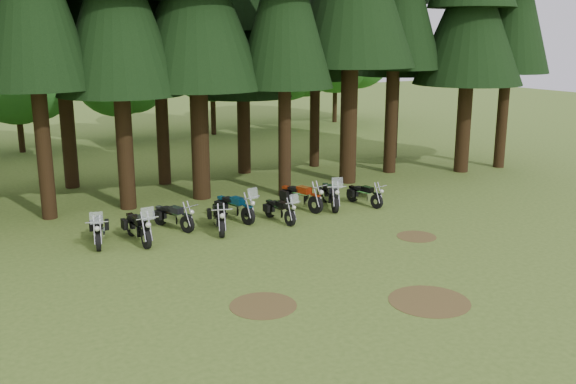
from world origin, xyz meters
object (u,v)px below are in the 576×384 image
Objects in this scene: motorcycle_3 at (219,218)px; motorcycle_4 at (235,208)px; motorcycle_2 at (173,217)px; motorcycle_0 at (99,230)px; motorcycle_7 at (330,195)px; motorcycle_1 at (138,228)px; motorcycle_6 at (301,197)px; motorcycle_8 at (364,195)px; motorcycle_5 at (280,211)px.

motorcycle_4 is (1.10, 0.93, 0.03)m from motorcycle_3.
motorcycle_4 reaches higher than motorcycle_2.
motorcycle_3 is at bearing 5.98° from motorcycle_0.
motorcycle_3 is 5.36m from motorcycle_7.
motorcycle_1 is 1.08× the size of motorcycle_3.
motorcycle_7 is at bearing -30.37° from motorcycle_6.
motorcycle_7 is (8.24, 0.44, 0.01)m from motorcycle_1.
motorcycle_1 is 1.00× the size of motorcycle_6.
motorcycle_8 is at bearing -26.50° from motorcycle_2.
motorcycle_5 is at bearing -37.66° from motorcycle_2.
motorcycle_7 is 1.50m from motorcycle_8.
motorcycle_5 is at bearing -158.38° from motorcycle_6.
motorcycle_1 is at bearing 177.81° from motorcycle_4.
motorcycle_6 is at bearing 17.81° from motorcycle_0.
motorcycle_0 is 8.26m from motorcycle_6.
motorcycle_8 is at bearing -0.49° from motorcycle_1.
motorcycle_3 is at bearing -152.16° from motorcycle_4.
motorcycle_8 is (8.10, -0.83, -0.02)m from motorcycle_2.
motorcycle_6 is (5.45, -0.05, 0.06)m from motorcycle_2.
motorcycle_1 is at bearing -167.12° from motorcycle_3.
motorcycle_5 is 1.01× the size of motorcycle_8.
motorcycle_3 is 2.51m from motorcycle_5.
motorcycle_7 is (1.21, -0.37, 0.01)m from motorcycle_6.
motorcycle_3 is (1.34, -1.08, 0.03)m from motorcycle_2.
motorcycle_3 is 0.94× the size of motorcycle_4.
motorcycle_4 reaches higher than motorcycle_8.
motorcycle_7 is (6.66, -0.43, 0.07)m from motorcycle_2.
motorcycle_7 is at bearing 155.79° from motorcycle_8.
motorcycle_1 reaches higher than motorcycle_5.
motorcycle_7 is at bearing -24.35° from motorcycle_2.
motorcycle_2 is 0.92× the size of motorcycle_3.
motorcycle_4 is 5.71m from motorcycle_8.
motorcycle_7 reaches higher than motorcycle_0.
motorcycle_1 is 2.93m from motorcycle_3.
motorcycle_1 reaches higher than motorcycle_0.
motorcycle_4 reaches higher than motorcycle_0.
motorcycle_0 is 1.11× the size of motorcycle_8.
motorcycle_8 is at bearing 13.23° from motorcycle_0.
motorcycle_2 is at bearing 28.03° from motorcycle_1.
motorcycle_1 is 5.43m from motorcycle_5.
motorcycle_2 is 1.72m from motorcycle_3.
motorcycle_0 is at bearing 168.95° from motorcycle_6.
motorcycle_6 is 1.01× the size of motorcycle_7.
motorcycle_0 is 2.83m from motorcycle_2.
motorcycle_5 is at bearing -48.64° from motorcycle_4.
motorcycle_6 is at bearing -10.68° from motorcycle_4.
motorcycle_7 is (5.32, 0.65, 0.04)m from motorcycle_3.
motorcycle_5 reaches higher than motorcycle_6.
motorcycle_8 is (2.66, -0.77, -0.08)m from motorcycle_6.
motorcycle_7 is (2.82, 0.75, 0.08)m from motorcycle_5.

